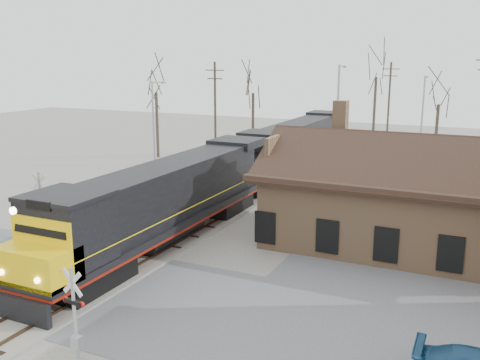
% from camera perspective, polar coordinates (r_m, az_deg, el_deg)
% --- Properties ---
extents(ground, '(140.00, 140.00, 0.00)m').
position_cam_1_polar(ground, '(26.20, -15.78, -10.90)').
color(ground, '#A19C92').
rests_on(ground, ground).
extents(road, '(60.00, 9.00, 0.03)m').
position_cam_1_polar(road, '(26.19, -15.78, -10.87)').
color(road, '#5A5A5F').
rests_on(road, ground).
extents(track_main, '(3.40, 90.00, 0.24)m').
position_cam_1_polar(track_main, '(38.02, -0.91, -2.82)').
color(track_main, '#A19C92').
rests_on(track_main, ground).
extents(track_siding, '(3.40, 90.00, 0.24)m').
position_cam_1_polar(track_siding, '(40.14, -6.70, -2.06)').
color(track_siding, '#A19C92').
rests_on(track_siding, ground).
extents(depot, '(15.20, 9.31, 7.90)m').
position_cam_1_polar(depot, '(31.17, 16.73, -2.44)').
color(depot, '#A07652').
rests_on(depot, ground).
extents(locomotive_lead, '(3.21, 21.50, 4.78)m').
position_cam_1_polar(locomotive_lead, '(29.94, -8.44, -2.45)').
color(locomotive_lead, black).
rests_on(locomotive_lead, ground).
extents(locomotive_trailing, '(3.21, 21.50, 4.52)m').
position_cam_1_polar(locomotive_trailing, '(49.13, 5.72, 3.62)').
color(locomotive_trailing, black).
rests_on(locomotive_trailing, ground).
extents(crossbuck_near, '(1.01, 0.26, 3.52)m').
position_cam_1_polar(crossbuck_near, '(19.63, -17.21, -13.92)').
color(crossbuck_near, '#A5A8AD').
rests_on(crossbuck_near, ground).
extents(crossbuck_far, '(1.13, 0.30, 3.96)m').
position_cam_1_polar(crossbuck_far, '(33.25, -20.43, -2.74)').
color(crossbuck_far, '#A5A8AD').
rests_on(crossbuck_far, ground).
extents(streetlight_a, '(0.25, 2.04, 8.53)m').
position_cam_1_polar(streetlight_a, '(44.82, -9.09, 5.60)').
color(streetlight_a, '#A5A8AD').
rests_on(streetlight_a, ground).
extents(streetlight_b, '(0.25, 2.04, 9.86)m').
position_cam_1_polar(streetlight_b, '(42.89, 10.37, 6.14)').
color(streetlight_b, '#A5A8AD').
rests_on(streetlight_b, ground).
extents(streetlight_c, '(0.25, 2.04, 8.75)m').
position_cam_1_polar(streetlight_c, '(54.62, 18.88, 6.47)').
color(streetlight_c, '#A5A8AD').
rests_on(streetlight_c, ground).
extents(utility_pole_a, '(2.00, 0.24, 10.02)m').
position_cam_1_polar(utility_pole_a, '(52.72, -2.66, 7.29)').
color(utility_pole_a, '#382D23').
rests_on(utility_pole_a, ground).
extents(utility_pole_b, '(2.00, 0.24, 9.92)m').
position_cam_1_polar(utility_pole_b, '(66.57, 15.59, 7.95)').
color(utility_pole_b, '#382D23').
rests_on(utility_pole_b, ground).
extents(tree_a, '(4.59, 4.59, 11.24)m').
position_cam_1_polar(tree_a, '(57.04, -8.98, 10.36)').
color(tree_a, '#382D23').
rests_on(tree_a, ground).
extents(tree_b, '(4.45, 4.45, 10.91)m').
position_cam_1_polar(tree_b, '(58.30, 1.41, 10.32)').
color(tree_b, '#382D23').
rests_on(tree_b, ground).
extents(tree_c, '(5.47, 5.47, 13.40)m').
position_cam_1_polar(tree_c, '(65.85, 14.39, 11.78)').
color(tree_c, '#382D23').
rests_on(tree_c, ground).
extents(tree_d, '(3.85, 3.85, 9.43)m').
position_cam_1_polar(tree_d, '(58.32, 20.49, 8.48)').
color(tree_d, '#382D23').
rests_on(tree_d, ground).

